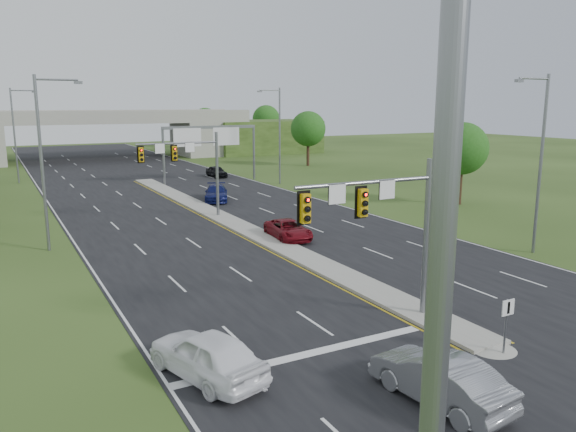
{
  "coord_description": "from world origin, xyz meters",
  "views": [
    {
      "loc": [
        -16.38,
        -17.99,
        9.3
      ],
      "look_at": [
        -1.69,
        9.51,
        3.0
      ],
      "focal_mm": 35.0,
      "sensor_mm": 36.0,
      "label": 1
    }
  ],
  "objects_px": {
    "car_far_c": "(217,171)",
    "overpass": "(98,138)",
    "signal_mast_near": "(386,217)",
    "car_far_b": "(216,193)",
    "car_far_a": "(288,230)",
    "sign_gantry": "(209,138)",
    "keep_right_sign": "(507,317)",
    "car_white": "(207,354)",
    "car_silver": "(439,379)",
    "signal_mast_far": "(190,162)"
  },
  "relations": [
    {
      "from": "car_far_c",
      "to": "overpass",
      "type": "bearing_deg",
      "value": 104.67
    },
    {
      "from": "signal_mast_near",
      "to": "car_far_b",
      "type": "bearing_deg",
      "value": 81.37
    },
    {
      "from": "overpass",
      "to": "car_far_a",
      "type": "height_order",
      "value": "overpass"
    },
    {
      "from": "sign_gantry",
      "to": "car_far_b",
      "type": "relative_size",
      "value": 2.24
    },
    {
      "from": "overpass",
      "to": "signal_mast_near",
      "type": "bearing_deg",
      "value": -91.62
    },
    {
      "from": "keep_right_sign",
      "to": "car_far_c",
      "type": "bearing_deg",
      "value": 80.35
    },
    {
      "from": "signal_mast_near",
      "to": "car_far_b",
      "type": "height_order",
      "value": "signal_mast_near"
    },
    {
      "from": "sign_gantry",
      "to": "car_white",
      "type": "distance_m",
      "value": 49.13
    },
    {
      "from": "signal_mast_near",
      "to": "car_far_c",
      "type": "height_order",
      "value": "signal_mast_near"
    },
    {
      "from": "sign_gantry",
      "to": "overpass",
      "type": "distance_m",
      "value": 35.75
    },
    {
      "from": "keep_right_sign",
      "to": "car_white",
      "type": "height_order",
      "value": "keep_right_sign"
    },
    {
      "from": "sign_gantry",
      "to": "car_far_c",
      "type": "distance_m",
      "value": 6.63
    },
    {
      "from": "car_white",
      "to": "overpass",
      "type": "bearing_deg",
      "value": -113.68
    },
    {
      "from": "car_silver",
      "to": "car_far_b",
      "type": "xyz_separation_m",
      "value": [
        7.21,
        38.3,
        -0.04
      ]
    },
    {
      "from": "signal_mast_near",
      "to": "overpass",
      "type": "height_order",
      "value": "overpass"
    },
    {
      "from": "keep_right_sign",
      "to": "sign_gantry",
      "type": "distance_m",
      "value": 50.04
    },
    {
      "from": "signal_mast_near",
      "to": "sign_gantry",
      "type": "height_order",
      "value": "signal_mast_near"
    },
    {
      "from": "keep_right_sign",
      "to": "car_far_a",
      "type": "height_order",
      "value": "keep_right_sign"
    },
    {
      "from": "signal_mast_near",
      "to": "overpass",
      "type": "relative_size",
      "value": 0.09
    },
    {
      "from": "signal_mast_far",
      "to": "sign_gantry",
      "type": "bearing_deg",
      "value": 65.89
    },
    {
      "from": "signal_mast_near",
      "to": "signal_mast_far",
      "type": "bearing_deg",
      "value": 90.0
    },
    {
      "from": "overpass",
      "to": "car_far_b",
      "type": "distance_m",
      "value": 47.78
    },
    {
      "from": "car_far_a",
      "to": "car_far_c",
      "type": "xyz_separation_m",
      "value": [
        7.62,
        33.66,
        0.04
      ]
    },
    {
      "from": "signal_mast_far",
      "to": "car_white",
      "type": "distance_m",
      "value": 27.39
    },
    {
      "from": "sign_gantry",
      "to": "car_silver",
      "type": "xyz_separation_m",
      "value": [
        -11.24,
        -50.85,
        -4.43
      ]
    },
    {
      "from": "signal_mast_near",
      "to": "car_white",
      "type": "bearing_deg",
      "value": -174.01
    },
    {
      "from": "sign_gantry",
      "to": "car_white",
      "type": "bearing_deg",
      "value": -110.46
    },
    {
      "from": "keep_right_sign",
      "to": "car_silver",
      "type": "xyz_separation_m",
      "value": [
        -4.55,
        -1.4,
        -0.7
      ]
    },
    {
      "from": "car_silver",
      "to": "car_far_b",
      "type": "bearing_deg",
      "value": -107.07
    },
    {
      "from": "keep_right_sign",
      "to": "signal_mast_near",
      "type": "bearing_deg",
      "value": 116.94
    },
    {
      "from": "car_far_b",
      "to": "car_far_c",
      "type": "bearing_deg",
      "value": 90.41
    },
    {
      "from": "overpass",
      "to": "car_silver",
      "type": "xyz_separation_m",
      "value": [
        -4.55,
        -85.93,
        -2.74
      ]
    },
    {
      "from": "sign_gantry",
      "to": "car_white",
      "type": "xyz_separation_m",
      "value": [
        -17.1,
        -45.85,
        -4.38
      ]
    },
    {
      "from": "car_silver",
      "to": "car_far_c",
      "type": "xyz_separation_m",
      "value": [
        13.67,
        55.04,
        -0.09
      ]
    },
    {
      "from": "signal_mast_near",
      "to": "overpass",
      "type": "distance_m",
      "value": 80.11
    },
    {
      "from": "keep_right_sign",
      "to": "car_white",
      "type": "distance_m",
      "value": 11.04
    },
    {
      "from": "keep_right_sign",
      "to": "overpass",
      "type": "distance_m",
      "value": 84.55
    },
    {
      "from": "sign_gantry",
      "to": "car_far_b",
      "type": "xyz_separation_m",
      "value": [
        -4.02,
        -12.55,
        -4.47
      ]
    },
    {
      "from": "car_white",
      "to": "car_silver",
      "type": "height_order",
      "value": "car_white"
    },
    {
      "from": "car_silver",
      "to": "car_far_a",
      "type": "xyz_separation_m",
      "value": [
        6.05,
        21.38,
        -0.14
      ]
    },
    {
      "from": "signal_mast_far",
      "to": "car_far_c",
      "type": "distance_m",
      "value": 27.03
    },
    {
      "from": "keep_right_sign",
      "to": "car_far_b",
      "type": "height_order",
      "value": "keep_right_sign"
    },
    {
      "from": "car_silver",
      "to": "car_far_c",
      "type": "distance_m",
      "value": 56.72
    },
    {
      "from": "overpass",
      "to": "car_far_b",
      "type": "relative_size",
      "value": 15.45
    },
    {
      "from": "sign_gantry",
      "to": "car_white",
      "type": "relative_size",
      "value": 2.34
    },
    {
      "from": "keep_right_sign",
      "to": "car_silver",
      "type": "bearing_deg",
      "value": -162.87
    },
    {
      "from": "signal_mast_near",
      "to": "car_white",
      "type": "relative_size",
      "value": 1.41
    },
    {
      "from": "car_white",
      "to": "car_far_c",
      "type": "distance_m",
      "value": 53.72
    },
    {
      "from": "keep_right_sign",
      "to": "sign_gantry",
      "type": "relative_size",
      "value": 0.19
    },
    {
      "from": "car_far_b",
      "to": "car_far_c",
      "type": "height_order",
      "value": "car_far_b"
    }
  ]
}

